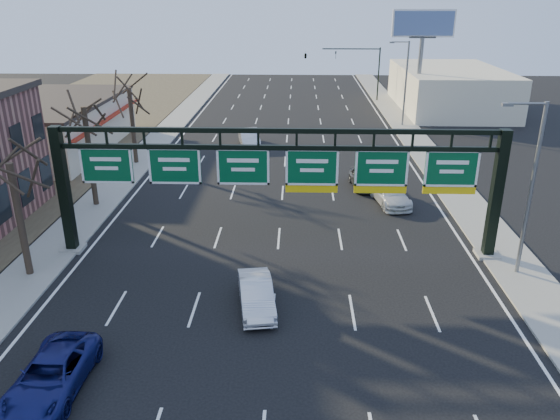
{
  "coord_description": "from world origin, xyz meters",
  "views": [
    {
      "loc": [
        1.03,
        -19.7,
        13.7
      ],
      "look_at": [
        0.18,
        6.56,
        3.2
      ],
      "focal_mm": 35.0,
      "sensor_mm": 36.0,
      "label": 1
    }
  ],
  "objects_px": {
    "car_white_wagon": "(390,194)",
    "sign_gantry": "(280,175)",
    "car_silver_sedan": "(256,295)",
    "car_blue_suv": "(52,375)"
  },
  "relations": [
    {
      "from": "car_white_wagon",
      "to": "sign_gantry",
      "type": "bearing_deg",
      "value": -141.94
    },
    {
      "from": "car_blue_suv",
      "to": "car_silver_sedan",
      "type": "bearing_deg",
      "value": 40.78
    },
    {
      "from": "car_blue_suv",
      "to": "car_white_wagon",
      "type": "height_order",
      "value": "car_white_wagon"
    },
    {
      "from": "sign_gantry",
      "to": "car_blue_suv",
      "type": "xyz_separation_m",
      "value": [
        -8.02,
        -11.67,
        -3.95
      ]
    },
    {
      "from": "sign_gantry",
      "to": "car_white_wagon",
      "type": "xyz_separation_m",
      "value": [
        7.38,
        8.1,
        -3.93
      ]
    },
    {
      "from": "sign_gantry",
      "to": "car_white_wagon",
      "type": "height_order",
      "value": "sign_gantry"
    },
    {
      "from": "car_blue_suv",
      "to": "car_white_wagon",
      "type": "relative_size",
      "value": 1.02
    },
    {
      "from": "car_blue_suv",
      "to": "car_white_wagon",
      "type": "xyz_separation_m",
      "value": [
        15.4,
        19.77,
        0.02
      ]
    },
    {
      "from": "car_silver_sedan",
      "to": "car_blue_suv",
      "type": "bearing_deg",
      "value": -149.63
    },
    {
      "from": "sign_gantry",
      "to": "car_blue_suv",
      "type": "relative_size",
      "value": 5.01
    }
  ]
}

